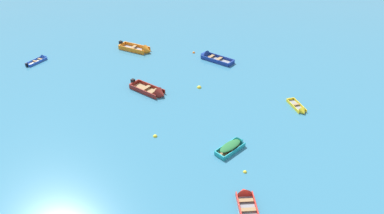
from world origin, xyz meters
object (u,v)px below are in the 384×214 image
at_px(mooring_buoy_between_boats_right, 155,136).
at_px(rowboat_yellow_back_row_right, 300,109).
at_px(mooring_buoy_between_boats_left, 199,88).
at_px(mooring_buoy_far_field, 194,53).
at_px(mooring_buoy_outer_edge, 245,172).
at_px(rowboat_maroon_distant_center, 154,92).
at_px(rowboat_deep_blue_midfield_left, 209,57).
at_px(rowboat_red_far_right, 245,198).
at_px(rowboat_orange_near_left, 141,50).
at_px(rowboat_turquoise_far_left, 234,145).
at_px(rowboat_blue_outer_left, 41,59).

bearing_deg(mooring_buoy_between_boats_right, rowboat_yellow_back_row_right, 30.35).
height_order(mooring_buoy_between_boats_right, mooring_buoy_between_boats_left, mooring_buoy_between_boats_left).
distance_m(mooring_buoy_far_field, mooring_buoy_outer_edge, 22.05).
distance_m(rowboat_yellow_back_row_right, mooring_buoy_outer_edge, 10.48).
height_order(rowboat_maroon_distant_center, mooring_buoy_far_field, rowboat_maroon_distant_center).
relative_size(rowboat_maroon_distant_center, rowboat_deep_blue_midfield_left, 0.96).
relative_size(rowboat_deep_blue_midfield_left, mooring_buoy_between_boats_right, 12.88).
distance_m(rowboat_maroon_distant_center, rowboat_yellow_back_row_right, 14.36).
bearing_deg(rowboat_yellow_back_row_right, mooring_buoy_far_field, 140.32).
distance_m(rowboat_red_far_right, mooring_buoy_far_field, 24.70).
bearing_deg(mooring_buoy_outer_edge, rowboat_maroon_distant_center, 137.56).
bearing_deg(rowboat_orange_near_left, mooring_buoy_far_field, 9.61).
height_order(mooring_buoy_between_boats_right, mooring_buoy_outer_edge, mooring_buoy_between_boats_right).
bearing_deg(rowboat_orange_near_left, mooring_buoy_outer_edge, -51.36).
bearing_deg(mooring_buoy_between_boats_right, mooring_buoy_far_field, 92.59).
bearing_deg(rowboat_red_far_right, rowboat_turquoise_far_left, 105.78).
height_order(rowboat_yellow_back_row_right, mooring_buoy_between_boats_left, rowboat_yellow_back_row_right).
xyz_separation_m(rowboat_maroon_distant_center, mooring_buoy_between_boats_left, (4.15, 2.34, -0.21)).
bearing_deg(rowboat_deep_blue_midfield_left, rowboat_turquoise_far_left, -72.23).
bearing_deg(rowboat_orange_near_left, mooring_buoy_between_boats_right, -65.86).
xyz_separation_m(rowboat_turquoise_far_left, mooring_buoy_between_boats_right, (-6.69, -0.05, -0.28)).
relative_size(rowboat_deep_blue_midfield_left, mooring_buoy_outer_edge, 15.98).
xyz_separation_m(mooring_buoy_between_boats_right, mooring_buoy_outer_edge, (7.89, -2.61, 0.00)).
xyz_separation_m(rowboat_maroon_distant_center, mooring_buoy_outer_edge, (10.24, -9.36, -0.21)).
relative_size(rowboat_deep_blue_midfield_left, rowboat_yellow_back_row_right, 1.70).
relative_size(rowboat_turquoise_far_left, mooring_buoy_far_field, 8.90).
bearing_deg(mooring_buoy_between_boats_left, rowboat_maroon_distant_center, -150.59).
bearing_deg(mooring_buoy_between_boats_right, mooring_buoy_between_boats_left, 78.77).
relative_size(rowboat_red_far_right, mooring_buoy_outer_edge, 11.49).
distance_m(rowboat_deep_blue_midfield_left, mooring_buoy_outer_edge, 20.21).
bearing_deg(rowboat_turquoise_far_left, rowboat_blue_outer_left, 155.77).
height_order(rowboat_turquoise_far_left, mooring_buoy_between_boats_right, rowboat_turquoise_far_left).
xyz_separation_m(rowboat_maroon_distant_center, rowboat_blue_outer_left, (-15.92, 4.52, -0.08)).
distance_m(rowboat_blue_outer_left, rowboat_deep_blue_midfield_left, 20.36).
relative_size(rowboat_red_far_right, mooring_buoy_between_boats_left, 7.33).
height_order(rowboat_orange_near_left, mooring_buoy_far_field, rowboat_orange_near_left).
distance_m(rowboat_yellow_back_row_right, mooring_buoy_far_field, 16.64).
height_order(rowboat_yellow_back_row_right, mooring_buoy_outer_edge, rowboat_yellow_back_row_right).
distance_m(rowboat_orange_near_left, rowboat_yellow_back_row_right, 21.62).
distance_m(rowboat_turquoise_far_left, mooring_buoy_between_boats_right, 6.70).
height_order(rowboat_maroon_distant_center, rowboat_yellow_back_row_right, rowboat_maroon_distant_center).
xyz_separation_m(mooring_buoy_between_boats_right, mooring_buoy_between_boats_left, (1.81, 9.09, 0.00)).
bearing_deg(rowboat_blue_outer_left, rowboat_red_far_right, -32.12).
bearing_deg(rowboat_turquoise_far_left, mooring_buoy_between_boats_right, -179.57).
xyz_separation_m(rowboat_turquoise_far_left, rowboat_yellow_back_row_right, (5.32, 6.98, -0.15)).
distance_m(rowboat_blue_outer_left, mooring_buoy_between_boats_right, 21.47).
bearing_deg(rowboat_turquoise_far_left, mooring_buoy_far_field, 113.05).
distance_m(rowboat_turquoise_far_left, rowboat_blue_outer_left, 27.37).
bearing_deg(rowboat_maroon_distant_center, rowboat_deep_blue_midfield_left, 69.01).
distance_m(rowboat_red_far_right, rowboat_yellow_back_row_right, 12.94).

